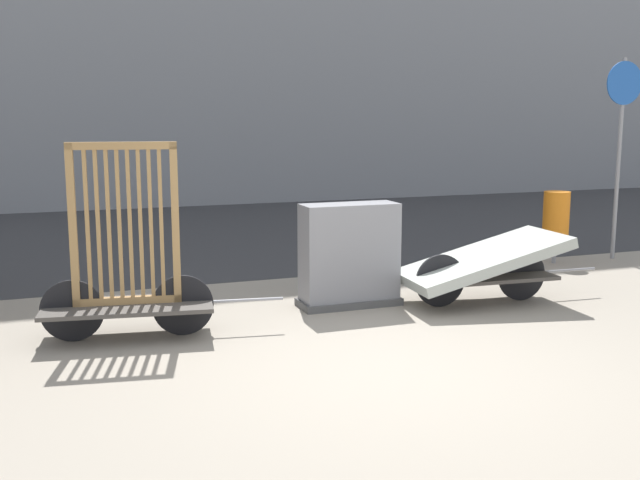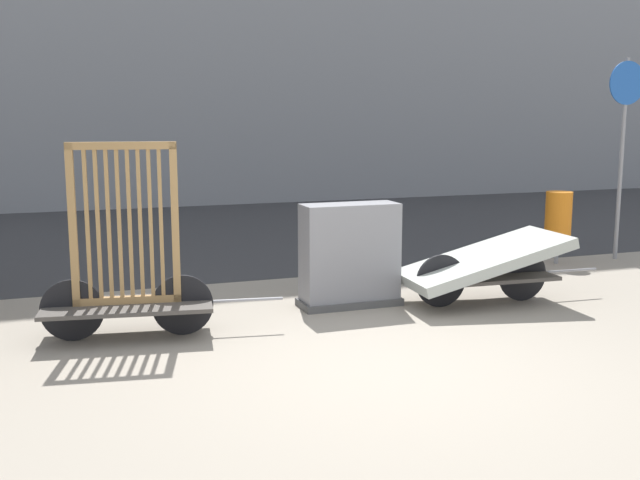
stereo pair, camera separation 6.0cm
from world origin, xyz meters
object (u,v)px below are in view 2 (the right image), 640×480
Objects in this scene: bike_cart_with_bedframe at (127,274)px; utility_cabinet at (350,259)px; bike_cart_with_mattress at (483,264)px; trash_bin at (558,215)px; sign_post at (624,128)px.

bike_cart_with_bedframe is 2.01× the size of utility_cabinet.
bike_cart_with_mattress is 2.33× the size of trash_bin.
utility_cabinet is (-1.44, 0.43, 0.08)m from bike_cart_with_mattress.
bike_cart_with_mattress is 1.51m from utility_cabinet.
sign_post reaches higher than bike_cart_with_mattress.
trash_bin is at bearing 39.85° from bike_cart_with_mattress.
bike_cart_with_mattress is at bearing 8.56° from bike_cart_with_bedframe.
bike_cart_with_bedframe reaches higher than bike_cart_with_mattress.
sign_post is (4.75, 1.23, 1.39)m from utility_cabinet.
bike_cart_with_bedframe is 0.79× the size of sign_post.
sign_post is at bearing 21.54° from bike_cart_with_bedframe.
utility_cabinet is 1.11× the size of trash_bin.
sign_post reaches higher than utility_cabinet.
utility_cabinet is at bearing 166.87° from bike_cart_with_mattress.
trash_bin is 1.61m from sign_post.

